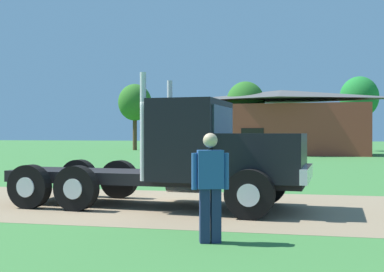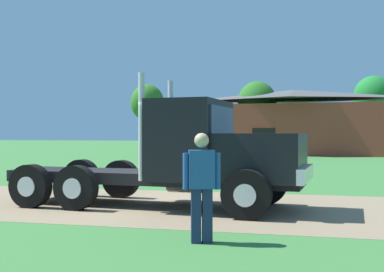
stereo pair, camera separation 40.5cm
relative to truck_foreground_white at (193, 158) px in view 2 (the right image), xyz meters
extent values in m
plane|color=#3B7637|center=(-0.86, 0.27, -1.20)|extent=(200.00, 200.00, 0.00)
cube|color=#8C765A|center=(-0.86, 0.27, -1.20)|extent=(120.00, 5.92, 0.01)
cube|color=black|center=(-1.07, 0.07, -0.49)|extent=(7.42, 2.14, 0.28)
cube|color=black|center=(1.64, -0.15, 0.05)|extent=(2.04, 2.19, 1.08)
cube|color=silver|center=(2.63, -0.23, -0.31)|extent=(0.34, 2.24, 0.32)
cube|color=black|center=(-0.05, -0.01, 0.44)|extent=(1.69, 2.45, 1.86)
cube|color=#2D3D4C|center=(0.72, -0.07, 0.81)|extent=(0.19, 1.94, 0.82)
cylinder|color=silver|center=(-0.85, 0.98, 0.74)|extent=(0.14, 0.14, 2.46)
cylinder|color=silver|center=(-1.00, -0.86, 0.74)|extent=(0.14, 0.14, 2.46)
cylinder|color=silver|center=(-0.42, 1.04, -0.71)|extent=(1.04, 0.60, 0.52)
cylinder|color=black|center=(1.64, 1.02, -0.68)|extent=(1.07, 0.38, 1.04)
cylinder|color=silver|center=(1.65, 1.18, -0.68)|extent=(0.47, 0.08, 0.47)
cylinder|color=black|center=(1.45, -1.30, -0.68)|extent=(1.07, 0.38, 1.04)
cylinder|color=silver|center=(1.44, -1.46, -0.68)|extent=(0.47, 0.08, 0.47)
cylinder|color=black|center=(-3.63, 1.44, -0.68)|extent=(1.07, 0.38, 1.04)
cylinder|color=silver|center=(-3.62, 1.60, -0.68)|extent=(0.47, 0.08, 0.47)
cylinder|color=black|center=(-3.82, -0.88, -0.68)|extent=(1.07, 0.38, 1.04)
cylinder|color=silver|center=(-3.83, -1.04, -0.68)|extent=(0.47, 0.08, 0.47)
cylinder|color=black|center=(-2.39, 1.34, -0.68)|extent=(1.07, 0.38, 1.04)
cylinder|color=silver|center=(-2.38, 1.50, -0.68)|extent=(0.47, 0.08, 0.47)
cylinder|color=black|center=(-2.57, -0.98, -0.68)|extent=(1.07, 0.38, 1.04)
cylinder|color=silver|center=(-2.59, -1.14, -0.68)|extent=(0.47, 0.08, 0.47)
cube|color=#264C8C|center=(1.01, -3.59, 0.00)|extent=(0.48, 0.37, 0.63)
sphere|color=tan|center=(1.01, -3.59, 0.47)|extent=(0.24, 0.24, 0.24)
cube|color=#1E284C|center=(1.10, -3.57, -0.76)|extent=(0.21, 0.22, 0.89)
cube|color=#1E284C|center=(0.93, -3.62, -0.76)|extent=(0.21, 0.22, 0.89)
cylinder|color=#264C8C|center=(1.26, -3.52, -0.03)|extent=(0.10, 0.10, 0.60)
cylinder|color=#264C8C|center=(0.77, -3.67, -0.03)|extent=(0.10, 0.10, 0.60)
cube|color=#983B2C|center=(1.18, 30.81, 0.87)|extent=(14.11, 6.47, 4.16)
pyramid|color=#505050|center=(1.18, 30.81, 3.80)|extent=(14.81, 6.80, 0.85)
cube|color=black|center=(-1.01, 27.88, -0.10)|extent=(1.80, 0.13, 2.20)
cylinder|color=#513823|center=(-14.27, 38.18, 0.61)|extent=(0.44, 0.44, 3.64)
ellipsoid|color=#2F6C23|center=(-14.27, 38.18, 3.84)|extent=(3.51, 3.51, 3.87)
cylinder|color=#513823|center=(-1.88, 31.02, 0.35)|extent=(0.44, 0.44, 3.10)
ellipsoid|color=#2C6B22|center=(-1.88, 31.02, 3.22)|extent=(3.31, 3.31, 3.64)
cylinder|color=#513823|center=(8.57, 40.26, 0.72)|extent=(0.44, 0.44, 3.86)
ellipsoid|color=#207D2F|center=(8.57, 40.26, 4.18)|extent=(3.80, 3.80, 4.18)
camera|label=1|loc=(2.39, -11.57, 0.59)|focal=46.26mm
camera|label=2|loc=(2.79, -11.48, 0.59)|focal=46.26mm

